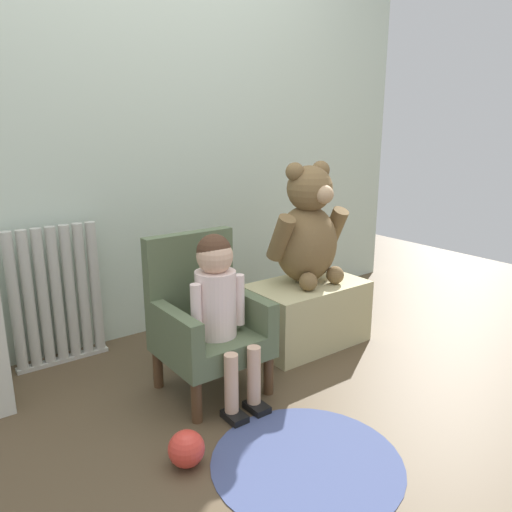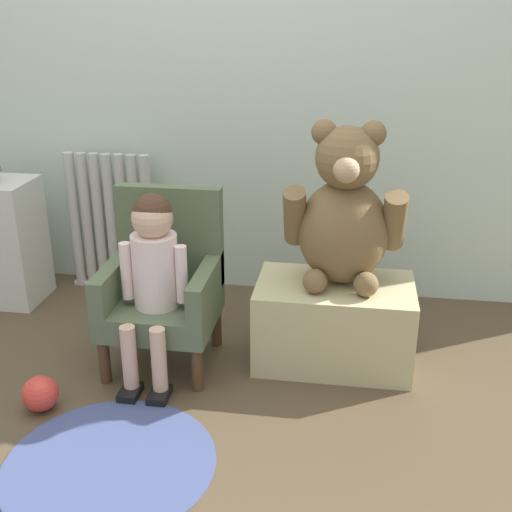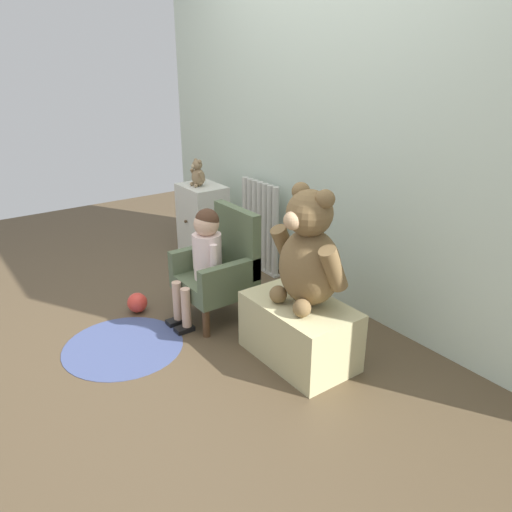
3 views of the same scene
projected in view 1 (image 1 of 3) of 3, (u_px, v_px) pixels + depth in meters
ground_plane at (293, 433)px, 1.89m from camera, size 6.00×6.00×0.00m
back_wall at (137, 110)px, 2.55m from camera, size 3.80×0.05×2.40m
radiator at (57, 297)px, 2.38m from camera, size 0.43×0.05×0.68m
child_armchair at (205, 319)px, 2.16m from camera, size 0.42×0.40×0.68m
child_figure at (219, 295)px, 2.03m from camera, size 0.25×0.35×0.71m
low_bench at (307, 313)px, 2.63m from camera, size 0.61×0.37×0.33m
large_teddy_bear at (308, 231)px, 2.55m from camera, size 0.45×0.32×0.62m
floor_rug at (307, 461)px, 1.73m from camera, size 0.67×0.67×0.01m
toy_ball at (186, 449)px, 1.70m from camera, size 0.13×0.13×0.13m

